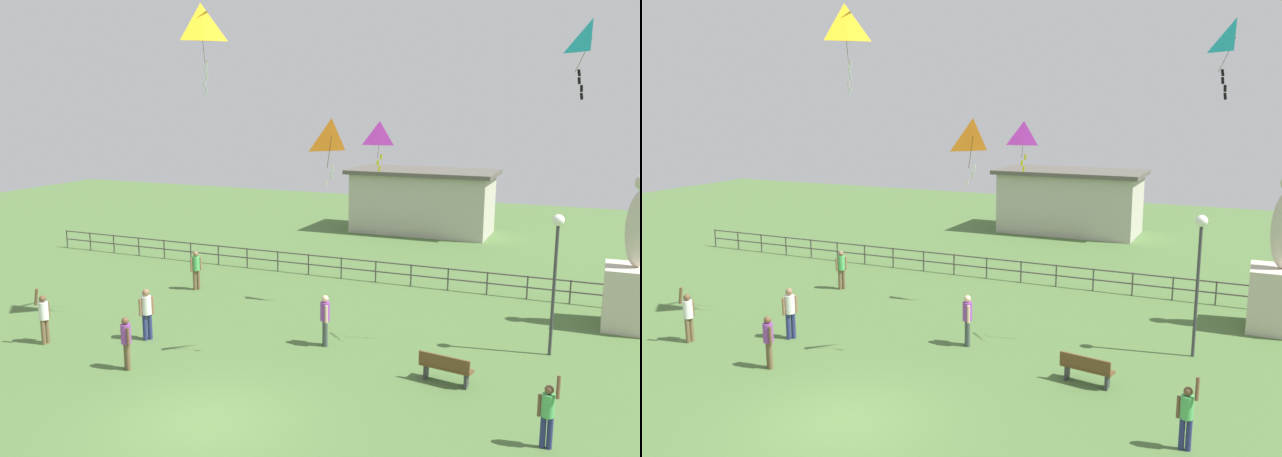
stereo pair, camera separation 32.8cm
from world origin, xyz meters
TOP-DOWN VIEW (x-y plane):
  - ground_plane at (0.00, 0.00)m, footprint 80.00×80.00m
  - statue_monument at (9.75, 11.78)m, footprint 1.94×1.94m
  - lamppost at (7.37, 8.05)m, footprint 0.36×0.36m
  - park_bench at (4.86, 4.65)m, footprint 1.55×0.66m
  - person_0 at (-6.87, 9.85)m, footprint 0.32×0.43m
  - person_1 at (-3.94, 1.89)m, footprint 0.43×0.30m
  - person_2 at (-4.97, 4.16)m, footprint 0.32×0.47m
  - person_3 at (-7.80, 2.54)m, footprint 0.30×0.49m
  - person_4 at (7.77, 2.07)m, footprint 0.46×0.28m
  - person_5 at (0.63, 6.01)m, footprint 0.32×0.44m
  - kite_0 at (7.90, 8.37)m, footprint 0.93×0.93m
  - kite_1 at (1.43, 4.58)m, footprint 0.76×0.82m
  - kite_3 at (-4.00, 6.45)m, footprint 1.22×1.18m
  - kite_4 at (0.83, 10.64)m, footprint 0.87×0.51m
  - waterfront_railing at (-0.35, 14.00)m, footprint 36.02×0.06m
  - pavilion_building at (-1.49, 26.00)m, footprint 8.63×4.51m

SIDE VIEW (x-z plane):
  - ground_plane at x=0.00m, z-range 0.00..0.00m
  - park_bench at x=4.86m, z-range 0.04..0.89m
  - waterfront_railing at x=-0.35m, z-range 0.15..1.10m
  - person_4 at x=7.77m, z-range 0.00..1.79m
  - person_1 at x=-3.94m, z-range 0.12..1.72m
  - person_0 at x=-6.87m, z-range 0.12..1.77m
  - person_3 at x=-7.80m, z-range 0.00..1.92m
  - person_5 at x=0.63m, z-range 0.13..1.81m
  - person_2 at x=-4.97m, z-range 0.13..1.87m
  - statue_monument at x=9.75m, z-range -1.10..4.29m
  - pavilion_building at x=-1.49m, z-range 0.03..3.81m
  - lamppost at x=7.37m, z-range 1.01..5.45m
  - kite_4 at x=0.83m, z-range 5.65..7.47m
  - kite_1 at x=1.43m, z-range 5.81..7.73m
  - kite_0 at x=7.90m, z-range 8.36..10.60m
  - kite_3 at x=-4.00m, z-range 8.74..11.60m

